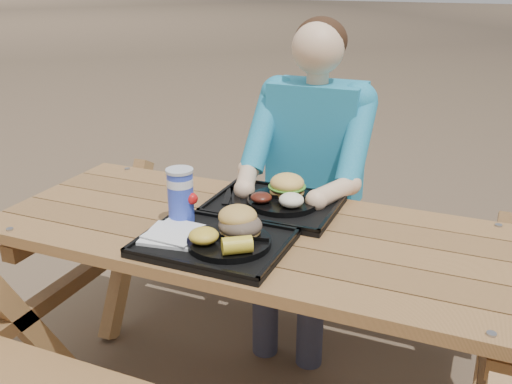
% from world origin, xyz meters
% --- Properties ---
extents(picnic_table, '(1.80, 1.49, 0.75)m').
position_xyz_m(picnic_table, '(0.00, 0.00, 0.38)').
color(picnic_table, '#999999').
rests_on(picnic_table, ground).
extents(tray_near, '(0.45, 0.35, 0.02)m').
position_xyz_m(tray_near, '(-0.07, -0.18, 0.76)').
color(tray_near, black).
rests_on(tray_near, picnic_table).
extents(tray_far, '(0.45, 0.35, 0.02)m').
position_xyz_m(tray_far, '(-0.00, 0.18, 0.76)').
color(tray_far, black).
rests_on(tray_far, picnic_table).
extents(plate_near, '(0.26, 0.26, 0.02)m').
position_xyz_m(plate_near, '(-0.01, -0.18, 0.78)').
color(plate_near, black).
rests_on(plate_near, tray_near).
extents(plate_far, '(0.26, 0.26, 0.02)m').
position_xyz_m(plate_far, '(0.03, 0.19, 0.78)').
color(plate_far, black).
rests_on(plate_far, tray_far).
extents(napkin_stack, '(0.19, 0.19, 0.02)m').
position_xyz_m(napkin_stack, '(-0.20, -0.20, 0.78)').
color(napkin_stack, silver).
rests_on(napkin_stack, tray_near).
extents(soda_cup, '(0.09, 0.09, 0.17)m').
position_xyz_m(soda_cup, '(-0.24, -0.08, 0.86)').
color(soda_cup, '#1831BB').
rests_on(soda_cup, tray_near).
extents(condiment_bbq, '(0.05, 0.05, 0.03)m').
position_xyz_m(condiment_bbq, '(-0.06, -0.06, 0.78)').
color(condiment_bbq, black).
rests_on(condiment_bbq, tray_near).
extents(condiment_mustard, '(0.05, 0.05, 0.03)m').
position_xyz_m(condiment_mustard, '(-0.01, -0.06, 0.79)').
color(condiment_mustard, yellow).
rests_on(condiment_mustard, tray_near).
extents(sandwich, '(0.13, 0.13, 0.13)m').
position_xyz_m(sandwich, '(0.00, -0.13, 0.86)').
color(sandwich, gold).
rests_on(sandwich, plate_near).
extents(mac_cheese, '(0.09, 0.09, 0.05)m').
position_xyz_m(mac_cheese, '(-0.07, -0.24, 0.81)').
color(mac_cheese, gold).
rests_on(mac_cheese, plate_near).
extents(corn_cob, '(0.12, 0.12, 0.05)m').
position_xyz_m(corn_cob, '(0.05, -0.26, 0.82)').
color(corn_cob, yellow).
rests_on(corn_cob, plate_near).
extents(cutlery_far, '(0.11, 0.17, 0.01)m').
position_xyz_m(cutlery_far, '(-0.16, 0.19, 0.77)').
color(cutlery_far, black).
rests_on(cutlery_far, tray_far).
extents(burger, '(0.13, 0.13, 0.11)m').
position_xyz_m(burger, '(0.02, 0.24, 0.85)').
color(burger, '#F8BE57').
rests_on(burger, plate_far).
extents(baked_beans, '(0.08, 0.08, 0.03)m').
position_xyz_m(baked_beans, '(-0.03, 0.13, 0.81)').
color(baked_beans, '#501910').
rests_on(baked_beans, plate_far).
extents(potato_salad, '(0.09, 0.09, 0.05)m').
position_xyz_m(potato_salad, '(0.08, 0.13, 0.81)').
color(potato_salad, white).
rests_on(potato_salad, plate_far).
extents(diner, '(0.48, 0.84, 1.28)m').
position_xyz_m(diner, '(0.00, 0.63, 0.64)').
color(diner, teal).
rests_on(diner, ground).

